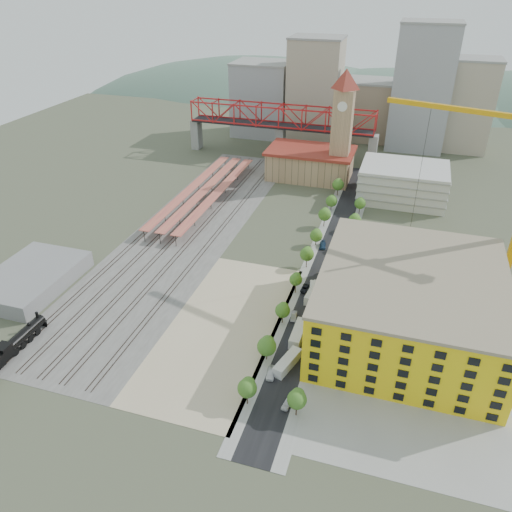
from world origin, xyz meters
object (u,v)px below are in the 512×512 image
(construction_building, at_px, (409,305))
(car_0, at_px, (271,373))
(site_trailer_d, at_px, (314,293))
(site_trailer_b, at_px, (298,334))
(locomotive, at_px, (15,344))
(clock_tower, at_px, (343,117))
(site_trailer_a, at_px, (287,362))
(site_trailer_c, at_px, (313,293))

(construction_building, height_order, car_0, construction_building)
(site_trailer_d, bearing_deg, site_trailer_b, -99.48)
(locomotive, distance_m, site_trailer_b, 70.92)
(clock_tower, xyz_separation_m, site_trailer_a, (8.00, -121.06, -27.36))
(site_trailer_b, bearing_deg, site_trailer_a, -90.07)
(clock_tower, height_order, locomotive, clock_tower)
(construction_building, relative_size, site_trailer_a, 5.19)
(clock_tower, distance_m, locomotive, 149.98)
(construction_building, xyz_separation_m, locomotive, (-92.00, -35.76, -7.20))
(locomotive, height_order, site_trailer_c, locomotive)
(site_trailer_b, xyz_separation_m, site_trailer_d, (0.00, 19.61, -0.12))
(car_0, bearing_deg, site_trailer_c, 76.93)
(clock_tower, xyz_separation_m, site_trailer_c, (8.00, -90.64, -27.31))
(clock_tower, height_order, construction_building, clock_tower)
(site_trailer_a, relative_size, site_trailer_c, 0.96)
(site_trailer_d, bearing_deg, car_0, -104.39)
(locomotive, height_order, car_0, locomotive)
(locomotive, xyz_separation_m, site_trailer_b, (66.00, 25.94, -0.79))
(site_trailer_a, bearing_deg, site_trailer_c, 105.96)
(construction_building, xyz_separation_m, car_0, (-29.00, -25.13, -8.60))
(construction_building, distance_m, site_trailer_c, 28.77)
(site_trailer_b, bearing_deg, construction_building, 20.62)
(site_trailer_b, xyz_separation_m, site_trailer_c, (0.00, 19.17, -0.03))
(car_0, bearing_deg, site_trailer_b, 70.81)
(locomotive, xyz_separation_m, site_trailer_a, (66.00, 14.69, -0.88))
(clock_tower, bearing_deg, site_trailer_b, -85.83)
(site_trailer_b, relative_size, site_trailer_c, 1.02)
(car_0, bearing_deg, site_trailer_d, 76.99)
(site_trailer_c, bearing_deg, car_0, -89.94)
(locomotive, bearing_deg, site_trailer_c, 34.35)
(site_trailer_a, bearing_deg, clock_tower, 109.75)
(site_trailer_a, xyz_separation_m, site_trailer_c, (0.00, 30.42, 0.05))
(clock_tower, xyz_separation_m, locomotive, (-58.00, -135.76, -26.49))
(locomotive, xyz_separation_m, site_trailer_d, (66.00, 45.55, -0.92))
(clock_tower, distance_m, car_0, 128.29)
(locomotive, height_order, site_trailer_b, locomotive)
(site_trailer_a, relative_size, site_trailer_b, 0.94)
(locomotive, bearing_deg, car_0, 9.58)
(clock_tower, bearing_deg, construction_building, -71.22)
(construction_building, height_order, site_trailer_c, construction_building)
(clock_tower, relative_size, construction_building, 1.03)
(clock_tower, height_order, site_trailer_d, clock_tower)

